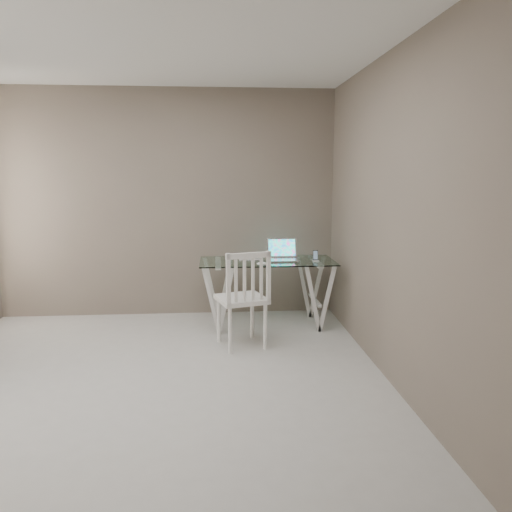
{
  "coord_description": "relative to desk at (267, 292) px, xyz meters",
  "views": [
    {
      "loc": [
        0.58,
        -3.79,
        1.72
      ],
      "look_at": [
        0.99,
        1.38,
        0.85
      ],
      "focal_mm": 35.0,
      "sensor_mm": 36.0,
      "label": 1
    }
  ],
  "objects": [
    {
      "name": "laptop",
      "position": [
        0.18,
        0.05,
        0.42
      ],
      "size": [
        0.34,
        0.3,
        0.23
      ],
      "color": "silver",
      "rests_on": "desk"
    },
    {
      "name": "chair",
      "position": [
        -0.3,
        -0.75,
        0.16
      ],
      "size": [
        0.56,
        0.56,
        0.98
      ],
      "rotation": [
        0.0,
        0.0,
        0.29
      ],
      "color": "white",
      "rests_on": "ground"
    },
    {
      "name": "keyboard",
      "position": [
        -0.19,
        0.05,
        0.37
      ],
      "size": [
        0.25,
        0.11,
        0.01
      ],
      "primitive_type": "cube",
      "color": "silver",
      "rests_on": "desk"
    },
    {
      "name": "desk",
      "position": [
        0.0,
        0.0,
        0.0
      ],
      "size": [
        1.5,
        0.7,
        0.75
      ],
      "color": "silver",
      "rests_on": "ground"
    },
    {
      "name": "phone_dock",
      "position": [
        0.53,
        -0.08,
        0.4
      ],
      "size": [
        0.07,
        0.07,
        0.12
      ],
      "color": "white",
      "rests_on": "desk"
    },
    {
      "name": "mouse",
      "position": [
        -0.08,
        -0.29,
        0.38
      ],
      "size": [
        0.12,
        0.07,
        0.04
      ],
      "primitive_type": "ellipsoid",
      "color": "white",
      "rests_on": "desk"
    },
    {
      "name": "room",
      "position": [
        -1.21,
        -1.67,
        1.33
      ],
      "size": [
        4.5,
        4.52,
        2.71
      ],
      "color": "#B4B2AD",
      "rests_on": "ground"
    }
  ]
}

